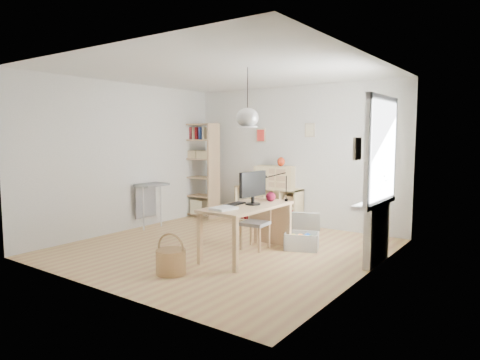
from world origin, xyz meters
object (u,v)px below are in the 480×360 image
Objects in this scene: drawer_chest at (275,177)px; storage_chest at (302,237)px; desk at (247,212)px; tall_bookshelf at (200,166)px; cube_shelf at (268,208)px; chair at (257,220)px; monitor at (253,186)px.

storage_chest is at bearing -57.84° from drawer_chest.
desk reaches higher than storage_chest.
storage_chest is at bearing 61.09° from desk.
tall_bookshelf is 1.76m from drawer_chest.
chair reaches higher than cube_shelf.
cube_shelf is at bearing 114.61° from desk.
cube_shelf reaches higher than storage_chest.
tall_bookshelf reaches higher than desk.
chair is at bearing -168.28° from storage_chest.
chair is at bearing -63.50° from cube_shelf.
storage_chest is (1.48, -1.39, -0.12)m from cube_shelf.
storage_chest is 2.03m from drawer_chest.
tall_bookshelf is 2.94m from chair.
monitor is (1.06, -2.14, 0.72)m from cube_shelf.
monitor reaches higher than cube_shelf.
monitor is 2.28m from drawer_chest.
chair is (0.89, -1.78, 0.14)m from cube_shelf.
desk reaches higher than cube_shelf.
tall_bookshelf reaches higher than drawer_chest.
monitor is (0.03, 0.09, 0.37)m from desk.
cube_shelf is at bearing 120.79° from monitor.
storage_chest is 1.29× the size of monitor.
desk is 1.98× the size of drawer_chest.
drawer_chest is (-0.72, 1.74, 0.50)m from chair.
monitor reaches higher than drawer_chest.
chair is 1.07× the size of storage_chest.
cube_shelf is 2.04m from storage_chest.
storage_chest is (0.60, 0.39, -0.26)m from chair.
cube_shelf is 0.66m from drawer_chest.
chair is at bearing 119.71° from monitor.
monitor is (0.17, -0.36, 0.58)m from chair.
cube_shelf is 2.49m from monitor.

